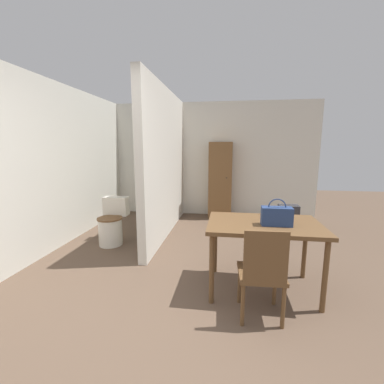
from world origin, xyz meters
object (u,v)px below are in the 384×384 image
at_px(wooden_chair, 262,271).
at_px(space_heater, 288,220).
at_px(handbag, 277,216).
at_px(wooden_cabinet, 220,180).
at_px(dining_table, 264,230).
at_px(toilet, 112,224).

xyz_separation_m(wooden_chair, space_heater, (0.73, 2.36, -0.19)).
relative_size(handbag, wooden_cabinet, 0.18).
bearing_deg(wooden_cabinet, wooden_chair, -81.83).
height_order(dining_table, wooden_cabinet, wooden_cabinet).
distance_m(handbag, space_heater, 2.08).
relative_size(wooden_chair, wooden_cabinet, 0.53).
bearing_deg(toilet, wooden_cabinet, 47.85).
height_order(dining_table, wooden_chair, wooden_chair).
bearing_deg(space_heater, wooden_cabinet, 139.58).
height_order(dining_table, space_heater, dining_table).
bearing_deg(wooden_cabinet, dining_table, -79.09).
distance_m(wooden_cabinet, space_heater, 1.70).
xyz_separation_m(wooden_chair, wooden_cabinet, (-0.49, 3.41, 0.35)).
relative_size(handbag, space_heater, 0.56).
height_order(wooden_chair, handbag, handbag).
distance_m(wooden_chair, toilet, 2.67).
xyz_separation_m(dining_table, space_heater, (0.66, 1.85, -0.40)).
bearing_deg(handbag, wooden_chair, -111.69).
relative_size(toilet, space_heater, 1.34).
xyz_separation_m(dining_table, handbag, (0.11, -0.07, 0.18)).
bearing_deg(wooden_chair, handbag, 66.10).
bearing_deg(wooden_chair, toilet, 141.41).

